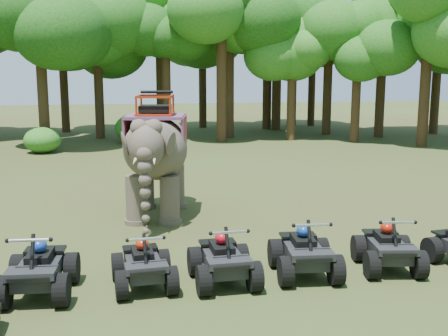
{
  "coord_description": "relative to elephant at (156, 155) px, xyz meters",
  "views": [
    {
      "loc": [
        -2.28,
        -12.23,
        4.38
      ],
      "look_at": [
        0.0,
        1.2,
        1.9
      ],
      "focal_mm": 45.0,
      "sensor_mm": 36.0,
      "label": 1
    }
  ],
  "objects": [
    {
      "name": "atv_2",
      "position": [
        1.07,
        -5.54,
        -1.18
      ],
      "size": [
        1.33,
        1.78,
        1.28
      ],
      "primitive_type": null,
      "rotation": [
        0.0,
        0.0,
        0.04
      ],
      "color": "black",
      "rests_on": "ground"
    },
    {
      "name": "atv_0",
      "position": [
        -2.55,
        -5.56,
        -1.16
      ],
      "size": [
        1.43,
        1.88,
        1.33
      ],
      "primitive_type": null,
      "rotation": [
        0.0,
        0.0,
        -0.07
      ],
      "color": "black",
      "rests_on": "ground"
    },
    {
      "name": "tree_3",
      "position": [
        12.24,
        14.61,
        1.77
      ],
      "size": [
        5.03,
        5.03,
        7.19
      ],
      "primitive_type": null,
      "color": "#195114",
      "rests_on": "ground"
    },
    {
      "name": "tree_31",
      "position": [
        -5.21,
        14.8,
        2.5
      ],
      "size": [
        6.05,
        6.05,
        8.65
      ],
      "primitive_type": null,
      "color": "#195114",
      "rests_on": "ground"
    },
    {
      "name": "tree_38",
      "position": [
        12.63,
        23.83,
        1.88
      ],
      "size": [
        5.18,
        5.18,
        7.4
      ],
      "primitive_type": null,
      "color": "#195114",
      "rests_on": "ground"
    },
    {
      "name": "tree_47",
      "position": [
        4.53,
        24.01,
        2.23
      ],
      "size": [
        5.67,
        5.67,
        8.1
      ],
      "primitive_type": null,
      "color": "#195114",
      "rests_on": "ground"
    },
    {
      "name": "tree_36",
      "position": [
        1.34,
        20.23,
        3.21
      ],
      "size": [
        7.05,
        7.05,
        10.07
      ],
      "primitive_type": null,
      "color": "#195114",
      "rests_on": "ground"
    },
    {
      "name": "tree_45",
      "position": [
        4.59,
        16.03,
        2.96
      ],
      "size": [
        6.7,
        6.7,
        9.57
      ],
      "primitive_type": null,
      "color": "#195114",
      "rests_on": "ground"
    },
    {
      "name": "atv_4",
      "position": [
        4.73,
        -5.36,
        -1.19
      ],
      "size": [
        1.47,
        1.86,
        1.25
      ],
      "primitive_type": null,
      "rotation": [
        0.0,
        0.0,
        -0.15
      ],
      "color": "black",
      "rests_on": "ground"
    },
    {
      "name": "tree_39",
      "position": [
        9.44,
        21.92,
        3.64
      ],
      "size": [
        7.65,
        7.65,
        10.93
      ],
      "primitive_type": null,
      "color": "#195114",
      "rests_on": "ground"
    },
    {
      "name": "atv_1",
      "position": [
        -0.55,
        -5.49,
        -1.22
      ],
      "size": [
        1.32,
        1.72,
        1.2
      ],
      "primitive_type": null,
      "rotation": [
        0.0,
        0.0,
        0.09
      ],
      "color": "black",
      "rests_on": "ground"
    },
    {
      "name": "tree_0",
      "position": [
        1.53,
        17.85,
        1.66
      ],
      "size": [
        4.88,
        4.88,
        6.97
      ],
      "primitive_type": null,
      "color": "#195114",
      "rests_on": "ground"
    },
    {
      "name": "tree_32",
      "position": [
        -2.51,
        18.95,
        2.41
      ],
      "size": [
        5.93,
        5.93,
        8.47
      ],
      "primitive_type": null,
      "color": "#195114",
      "rests_on": "ground"
    },
    {
      "name": "tree_42",
      "position": [
        11.34,
        24.4,
        3.06
      ],
      "size": [
        6.84,
        6.84,
        9.77
      ],
      "primitive_type": null,
      "color": "#195114",
      "rests_on": "ground"
    },
    {
      "name": "atv_3",
      "position": [
        2.83,
        -5.4,
        -1.17
      ],
      "size": [
        1.41,
        1.85,
        1.31
      ],
      "primitive_type": null,
      "rotation": [
        0.0,
        0.0,
        -0.07
      ],
      "color": "black",
      "rests_on": "ground"
    },
    {
      "name": "tree_1",
      "position": [
        5.38,
        17.91,
        2.79
      ],
      "size": [
        6.46,
        6.46,
        9.22
      ],
      "primitive_type": null,
      "color": "#195114",
      "rests_on": "ground"
    },
    {
      "name": "tree_40",
      "position": [
        8.89,
        22.41,
        3.32
      ],
      "size": [
        7.19,
        7.19,
        10.28
      ],
      "primitive_type": null,
      "color": "#195114",
      "rests_on": "ground"
    },
    {
      "name": "tree_2",
      "position": [
        8.8,
        16.1,
        1.51
      ],
      "size": [
        4.67,
        4.67,
        6.66
      ],
      "primitive_type": null,
      "color": "#195114",
      "rests_on": "ground"
    },
    {
      "name": "elephant",
      "position": [
        0.0,
        0.0,
        0.0
      ],
      "size": [
        2.62,
        4.6,
        3.64
      ],
      "primitive_type": null,
      "rotation": [
        0.0,
        0.0,
        -0.17
      ],
      "color": "#4B4036",
      "rests_on": "ground"
    },
    {
      "name": "tree_46",
      "position": [
        11.91,
        18.49,
        2.64
      ],
      "size": [
        6.25,
        6.25,
        8.93
      ],
      "primitive_type": null,
      "color": "#195114",
      "rests_on": "ground"
    },
    {
      "name": "tree_35",
      "position": [
        18.98,
        17.64,
        2.5
      ],
      "size": [
        6.04,
        6.04,
        8.63
      ],
      "primitive_type": null,
      "color": "#195114",
      "rests_on": "ground"
    },
    {
      "name": "tree_41",
      "position": [
        -4.97,
        22.77,
        2.22
      ],
      "size": [
        5.66,
        5.66,
        8.09
      ],
      "primitive_type": null,
      "color": "#195114",
      "rests_on": "ground"
    },
    {
      "name": "ground",
      "position": [
        1.53,
        -4.06,
        -1.82
      ],
      "size": [
        110.0,
        110.0,
        0.0
      ],
      "primitive_type": "plane",
      "color": "#47381E",
      "rests_on": "ground"
    },
    {
      "name": "tree_37",
      "position": [
        14.69,
        16.64,
        2.69
      ],
      "size": [
        6.31,
        6.31,
        9.02
      ],
      "primitive_type": null,
      "color": "#195114",
      "rests_on": "ground"
    },
    {
      "name": "tree_4",
      "position": [
        15.23,
        12.31,
        2.76
      ],
      "size": [
        6.42,
        6.42,
        9.17
      ],
      "primitive_type": null,
      "color": "#195114",
      "rests_on": "ground"
    }
  ]
}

